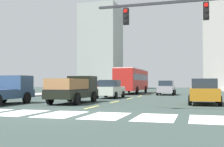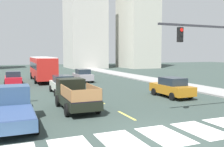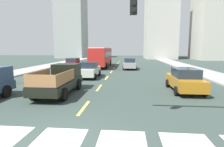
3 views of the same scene
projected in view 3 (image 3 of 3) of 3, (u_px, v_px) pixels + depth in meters
The scene contains 19 objects.
sidewalk_right at pixel (207, 74), 22.26m from camera, with size 3.69×110.00×0.15m, color gray.
sidewalk_left at pixel (23, 71), 24.48m from camera, with size 3.69×110.00×0.15m, color gray.
lane_dash_0 at pixel (84, 108), 9.57m from camera, with size 0.16×2.40×0.01m, color #E2CF4D.
lane_dash_1 at pixel (99, 88), 14.50m from camera, with size 0.16×2.40×0.01m, color #E2CF4D.
lane_dash_2 at pixel (107, 78), 19.44m from camera, with size 0.16×2.40×0.01m, color #E2CF4D.
lane_dash_3 at pixel (111, 72), 24.37m from camera, with size 0.16×2.40×0.01m, color #E2CF4D.
lane_dash_4 at pixel (114, 68), 29.30m from camera, with size 0.16×2.40×0.01m, color #E2CF4D.
lane_dash_5 at pixel (116, 65), 34.23m from camera, with size 0.16×2.40×0.01m, color #E2CF4D.
lane_dash_6 at pixel (118, 63), 39.16m from camera, with size 0.16×2.40×0.01m, color #E2CF4D.
lane_dash_7 at pixel (119, 62), 44.10m from camera, with size 0.16×2.40×0.01m, color #E2CF4D.
pickup_stakebed at pixel (61, 80), 12.76m from camera, with size 2.18×5.20×1.96m.
city_bus at pixel (101, 56), 31.02m from camera, with size 2.72×10.80×3.32m.
sedan_near_right at pixel (73, 64), 27.74m from camera, with size 2.02×4.40×1.72m.
sedan_far at pixel (89, 70), 19.53m from camera, with size 2.02×4.40×1.72m.
sedan_near_left at pixel (185, 80), 13.13m from camera, with size 2.02×4.40×1.72m.
sedan_mid at pixel (130, 64), 27.65m from camera, with size 2.02×4.40×1.72m.
tower_tall_centre at pixel (212, 4), 50.71m from camera, with size 8.06×11.16×31.50m, color #B2B2A4.
block_mid_left at pixel (72, 27), 61.81m from camera, with size 9.26×9.55×21.19m, color #949C96.
block_mid_right at pixel (160, 20), 57.35m from camera, with size 9.23×11.94×24.26m, color #B2B0A7.
Camera 3 is at (2.35, -5.06, 3.10)m, focal length 28.84 mm.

